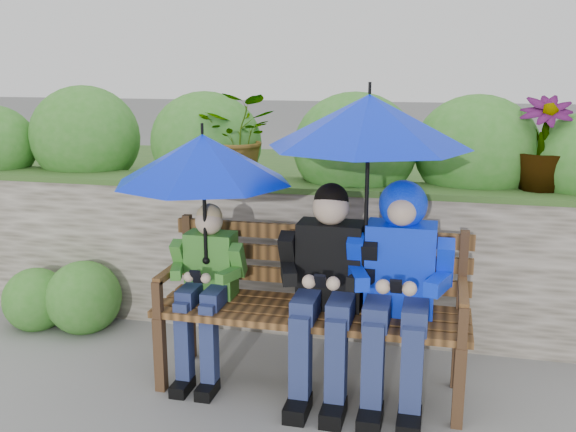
% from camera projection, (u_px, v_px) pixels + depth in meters
% --- Properties ---
extents(ground, '(60.00, 60.00, 0.00)m').
position_uv_depth(ground, '(284.00, 374.00, 3.85)').
color(ground, slate).
rests_on(ground, ground).
extents(garden_backdrop, '(8.00, 2.88, 1.70)m').
position_uv_depth(garden_backdrop, '(330.00, 218.00, 5.25)').
color(garden_backdrop, '#5F584B').
rests_on(garden_backdrop, ground).
extents(park_bench, '(1.74, 0.51, 0.92)m').
position_uv_depth(park_bench, '(313.00, 297.00, 3.63)').
color(park_bench, '#432C1B').
rests_on(park_bench, ground).
extents(boy_left, '(0.42, 0.49, 1.03)m').
position_uv_depth(boy_left, '(206.00, 281.00, 3.69)').
color(boy_left, '#448737').
rests_on(boy_left, ground).
extents(boy_middle, '(0.54, 0.62, 1.18)m').
position_uv_depth(boy_middle, '(327.00, 281.00, 3.50)').
color(boy_middle, black).
rests_on(boy_middle, ground).
extents(boy_right, '(0.56, 0.67, 1.21)m').
position_uv_depth(boy_right, '(399.00, 276.00, 3.41)').
color(boy_right, '#0018E0').
rests_on(boy_right, ground).
extents(umbrella_left, '(1.01, 1.01, 0.80)m').
position_uv_depth(umbrella_left, '(203.00, 159.00, 3.53)').
color(umbrella_left, '#001CD0').
rests_on(umbrella_left, ground).
extents(umbrella_right, '(1.06, 1.06, 1.01)m').
position_uv_depth(umbrella_right, '(369.00, 121.00, 3.28)').
color(umbrella_right, '#001CD0').
rests_on(umbrella_right, ground).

